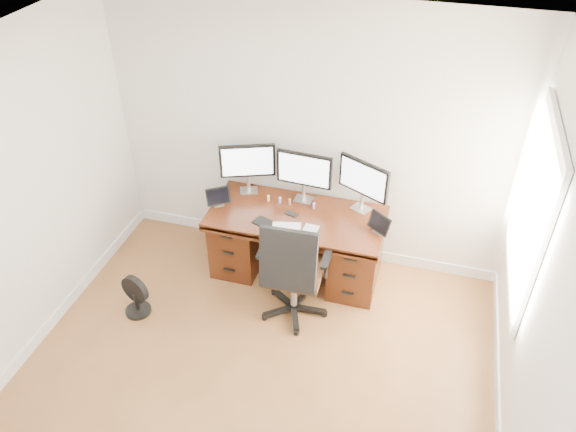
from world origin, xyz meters
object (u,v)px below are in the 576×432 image
(floor_fan, at_px, (135,296))
(keyboard, at_px, (287,226))
(office_chair, at_px, (293,286))
(desk, at_px, (297,241))
(monitor_center, at_px, (304,171))

(floor_fan, bearing_deg, keyboard, 45.45)
(office_chair, relative_size, floor_fan, 2.68)
(desk, height_order, monitor_center, monitor_center)
(desk, xyz_separation_m, office_chair, (0.12, -0.61, -0.03))
(office_chair, xyz_separation_m, keyboard, (-0.16, 0.37, 0.38))
(office_chair, xyz_separation_m, floor_fan, (-1.44, -0.37, -0.17))
(floor_fan, distance_m, keyboard, 1.57)
(monitor_center, bearing_deg, keyboard, -91.14)
(floor_fan, relative_size, keyboard, 1.58)
(office_chair, distance_m, monitor_center, 1.11)
(monitor_center, distance_m, keyboard, 0.58)
(desk, relative_size, keyboard, 6.34)
(office_chair, relative_size, keyboard, 4.23)
(monitor_center, xyz_separation_m, keyboard, (-0.04, -0.48, -0.33))
(office_chair, height_order, keyboard, office_chair)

